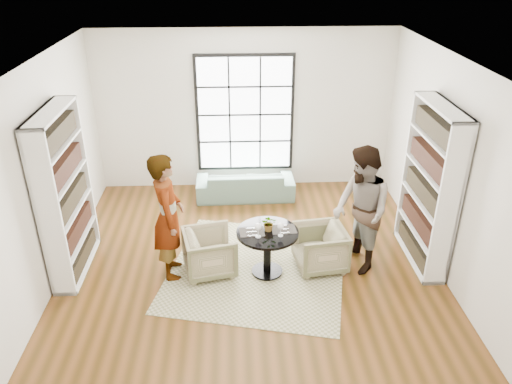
{
  "coord_description": "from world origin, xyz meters",
  "views": [
    {
      "loc": [
        -0.21,
        -5.94,
        4.34
      ],
      "look_at": [
        0.09,
        0.4,
        1.13
      ],
      "focal_mm": 35.0,
      "sensor_mm": 36.0,
      "label": 1
    }
  ],
  "objects_px": {
    "sofa": "(245,184)",
    "armchair_right": "(320,248)",
    "person_right": "(361,211)",
    "wine_glass_right": "(281,227)",
    "person_left": "(168,217)",
    "pedestal_table": "(267,243)",
    "wine_glass_left": "(258,227)",
    "armchair_left": "(210,252)",
    "flower_centerpiece": "(269,223)"
  },
  "relations": [
    {
      "from": "armchair_left",
      "to": "armchair_right",
      "type": "bearing_deg",
      "value": -101.03
    },
    {
      "from": "person_left",
      "to": "wine_glass_right",
      "type": "relative_size",
      "value": 9.34
    },
    {
      "from": "pedestal_table",
      "to": "wine_glass_left",
      "type": "xyz_separation_m",
      "value": [
        -0.14,
        -0.14,
        0.34
      ]
    },
    {
      "from": "armchair_left",
      "to": "wine_glass_right",
      "type": "bearing_deg",
      "value": -113.63
    },
    {
      "from": "person_right",
      "to": "wine_glass_right",
      "type": "bearing_deg",
      "value": -91.89
    },
    {
      "from": "armchair_left",
      "to": "armchair_right",
      "type": "height_order",
      "value": "armchair_left"
    },
    {
      "from": "sofa",
      "to": "person_left",
      "type": "bearing_deg",
      "value": 63.62
    },
    {
      "from": "person_left",
      "to": "wine_glass_left",
      "type": "xyz_separation_m",
      "value": [
        1.23,
        -0.21,
        -0.08
      ]
    },
    {
      "from": "sofa",
      "to": "armchair_right",
      "type": "distance_m",
      "value": 2.54
    },
    {
      "from": "sofa",
      "to": "person_right",
      "type": "xyz_separation_m",
      "value": [
        1.58,
        -2.32,
        0.67
      ]
    },
    {
      "from": "armchair_left",
      "to": "person_left",
      "type": "relative_size",
      "value": 0.39
    },
    {
      "from": "armchair_left",
      "to": "wine_glass_left",
      "type": "relative_size",
      "value": 3.36
    },
    {
      "from": "sofa",
      "to": "wine_glass_left",
      "type": "xyz_separation_m",
      "value": [
        0.11,
        -2.58,
        0.59
      ]
    },
    {
      "from": "wine_glass_right",
      "to": "pedestal_table",
      "type": "bearing_deg",
      "value": 144.66
    },
    {
      "from": "person_left",
      "to": "wine_glass_right",
      "type": "bearing_deg",
      "value": -104.02
    },
    {
      "from": "pedestal_table",
      "to": "sofa",
      "type": "xyz_separation_m",
      "value": [
        -0.25,
        2.44,
        -0.25
      ]
    },
    {
      "from": "pedestal_table",
      "to": "flower_centerpiece",
      "type": "xyz_separation_m",
      "value": [
        0.02,
        0.03,
        0.31
      ]
    },
    {
      "from": "sofa",
      "to": "flower_centerpiece",
      "type": "relative_size",
      "value": 7.74
    },
    {
      "from": "armchair_right",
      "to": "wine_glass_right",
      "type": "distance_m",
      "value": 0.83
    },
    {
      "from": "pedestal_table",
      "to": "armchair_right",
      "type": "relative_size",
      "value": 1.23
    },
    {
      "from": "armchair_left",
      "to": "wine_glass_left",
      "type": "xyz_separation_m",
      "value": [
        0.68,
        -0.21,
        0.53
      ]
    },
    {
      "from": "person_left",
      "to": "person_right",
      "type": "bearing_deg",
      "value": -95.93
    },
    {
      "from": "person_left",
      "to": "wine_glass_left",
      "type": "height_order",
      "value": "person_left"
    },
    {
      "from": "armchair_right",
      "to": "flower_centerpiece",
      "type": "bearing_deg",
      "value": -91.02
    },
    {
      "from": "armchair_right",
      "to": "person_right",
      "type": "height_order",
      "value": "person_right"
    },
    {
      "from": "armchair_left",
      "to": "person_right",
      "type": "xyz_separation_m",
      "value": [
        2.15,
        0.04,
        0.61
      ]
    },
    {
      "from": "person_right",
      "to": "sofa",
      "type": "bearing_deg",
      "value": -159.28
    },
    {
      "from": "person_left",
      "to": "wine_glass_left",
      "type": "distance_m",
      "value": 1.26
    },
    {
      "from": "armchair_right",
      "to": "person_right",
      "type": "bearing_deg",
      "value": 82.27
    },
    {
      "from": "pedestal_table",
      "to": "sofa",
      "type": "distance_m",
      "value": 2.46
    },
    {
      "from": "person_left",
      "to": "flower_centerpiece",
      "type": "height_order",
      "value": "person_left"
    },
    {
      "from": "flower_centerpiece",
      "to": "armchair_left",
      "type": "bearing_deg",
      "value": 176.72
    },
    {
      "from": "wine_glass_left",
      "to": "wine_glass_right",
      "type": "height_order",
      "value": "wine_glass_left"
    },
    {
      "from": "person_right",
      "to": "person_left",
      "type": "bearing_deg",
      "value": -102.58
    },
    {
      "from": "pedestal_table",
      "to": "armchair_left",
      "type": "height_order",
      "value": "pedestal_table"
    },
    {
      "from": "armchair_left",
      "to": "wine_glass_right",
      "type": "xyz_separation_m",
      "value": [
        0.99,
        -0.2,
        0.52
      ]
    },
    {
      "from": "armchair_left",
      "to": "flower_centerpiece",
      "type": "xyz_separation_m",
      "value": [
        0.85,
        -0.05,
        0.49
      ]
    },
    {
      "from": "wine_glass_right",
      "to": "armchair_right",
      "type": "bearing_deg",
      "value": 21.29
    },
    {
      "from": "sofa",
      "to": "person_left",
      "type": "xyz_separation_m",
      "value": [
        -1.12,
        -2.36,
        0.67
      ]
    },
    {
      "from": "armchair_right",
      "to": "wine_glass_left",
      "type": "bearing_deg",
      "value": -82.26
    },
    {
      "from": "pedestal_table",
      "to": "flower_centerpiece",
      "type": "bearing_deg",
      "value": 50.07
    },
    {
      "from": "wine_glass_left",
      "to": "flower_centerpiece",
      "type": "distance_m",
      "value": 0.23
    },
    {
      "from": "pedestal_table",
      "to": "sofa",
      "type": "bearing_deg",
      "value": 95.82
    },
    {
      "from": "pedestal_table",
      "to": "person_left",
      "type": "xyz_separation_m",
      "value": [
        -1.37,
        0.07,
        0.42
      ]
    },
    {
      "from": "armchair_right",
      "to": "flower_centerpiece",
      "type": "height_order",
      "value": "flower_centerpiece"
    },
    {
      "from": "sofa",
      "to": "wine_glass_right",
      "type": "distance_m",
      "value": 2.66
    },
    {
      "from": "armchair_right",
      "to": "person_left",
      "type": "bearing_deg",
      "value": -96.65
    },
    {
      "from": "person_right",
      "to": "wine_glass_right",
      "type": "distance_m",
      "value": 1.18
    },
    {
      "from": "person_left",
      "to": "wine_glass_right",
      "type": "xyz_separation_m",
      "value": [
        1.54,
        -0.2,
        -0.09
      ]
    },
    {
      "from": "wine_glass_right",
      "to": "person_right",
      "type": "bearing_deg",
      "value": 11.55
    }
  ]
}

